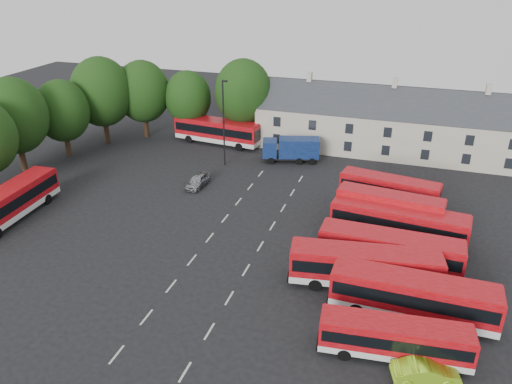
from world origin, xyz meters
TOP-DOWN VIEW (x-y plane):
  - ground at (0.00, 0.00)m, footprint 140.00×140.00m
  - lane_markings at (2.50, 2.00)m, footprint 5.15×33.80m
  - treeline at (-20.74, 19.36)m, footprint 29.92×32.59m
  - terrace_houses at (14.00, 30.00)m, footprint 35.70×7.13m
  - bus_row_a at (17.49, -8.48)m, footprint 9.91×3.18m
  - bus_row_b at (18.42, -3.89)m, footprint 11.80×2.93m
  - bus_row_c at (14.66, -1.21)m, footprint 12.02×4.41m
  - bus_row_d at (16.35, 1.89)m, footprint 11.75×3.03m
  - bus_row_e at (16.73, 6.72)m, footprint 12.38×4.04m
  - bus_dd_south at (15.74, 8.33)m, footprint 10.00×3.37m
  - bus_dd_north at (15.43, 12.12)m, footprint 10.04×3.85m
  - bus_west at (-20.23, -0.60)m, footprint 3.34×11.94m
  - bus_north at (-8.90, 26.30)m, footprint 12.54×4.13m
  - box_truck at (2.57, 23.03)m, footprint 7.48×4.06m
  - silver_car at (-5.76, 12.29)m, footprint 1.81×4.20m
  - lime_car at (19.54, -9.99)m, footprint 4.41×2.63m
  - lamppost at (-5.15, 19.30)m, footprint 0.75×0.44m

SIDE VIEW (x-z plane):
  - ground at x=0.00m, z-range 0.00..0.00m
  - lane_markings at x=2.50m, z-range 0.00..0.01m
  - lime_car at x=19.54m, z-range 0.00..1.37m
  - silver_car at x=-5.76m, z-range 0.00..1.41m
  - bus_row_a at x=17.49m, z-range 0.28..3.03m
  - box_truck at x=2.57m, z-range 0.19..3.32m
  - bus_row_d at x=16.35m, z-range 0.33..3.64m
  - bus_row_c at x=14.66m, z-range 0.34..3.66m
  - bus_row_b at x=18.42m, z-range 0.34..3.66m
  - bus_west at x=-20.23m, z-range 0.34..3.68m
  - bus_row_e at x=16.73m, z-range 0.35..3.78m
  - bus_north at x=-8.90m, z-range 0.35..3.83m
  - bus_dd_north at x=15.43m, z-range 0.28..4.30m
  - bus_dd_south at x=15.74m, z-range 0.28..4.30m
  - terrace_houses at x=14.00m, z-range -1.17..8.89m
  - lamppost at x=-5.15m, z-range 0.36..11.18m
  - treeline at x=-20.74m, z-range 0.68..12.69m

